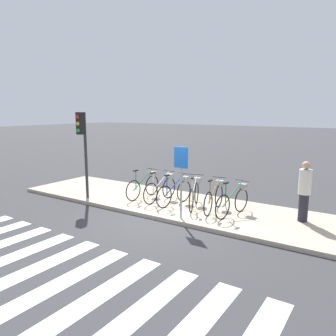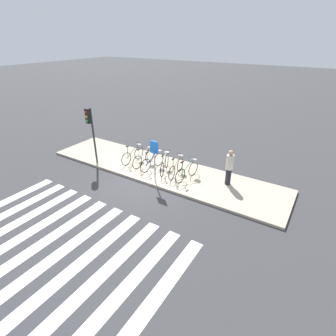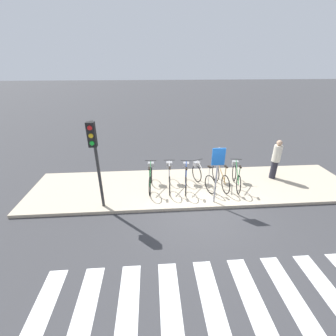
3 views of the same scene
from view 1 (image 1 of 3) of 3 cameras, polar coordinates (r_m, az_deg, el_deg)
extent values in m
plane|color=#38383A|center=(9.72, -1.39, -9.24)|extent=(120.00, 120.00, 0.00)
cube|color=#B7A88E|center=(10.94, 3.25, -6.72)|extent=(12.97, 3.08, 0.12)
torus|color=black|center=(11.33, -6.07, -3.94)|extent=(0.08, 0.73, 0.73)
torus|color=black|center=(12.07, -2.80, -3.03)|extent=(0.08, 0.73, 0.73)
cylinder|color=#267238|center=(11.63, -4.40, -2.06)|extent=(0.09, 1.03, 0.62)
cylinder|color=#267238|center=(11.35, -5.62, -2.19)|extent=(0.03, 0.03, 0.66)
cube|color=black|center=(11.29, -5.65, -0.45)|extent=(0.08, 0.20, 0.04)
cylinder|color=#262626|center=(11.94, -2.82, -0.13)|extent=(0.46, 0.05, 0.02)
cube|color=gray|center=(12.02, -2.66, -1.05)|extent=(0.25, 0.21, 0.18)
torus|color=black|center=(10.87, -3.06, -4.49)|extent=(0.08, 0.73, 0.73)
torus|color=black|center=(11.64, 0.16, -3.51)|extent=(0.08, 0.73, 0.73)
cylinder|color=silver|center=(11.18, -1.40, -2.51)|extent=(0.10, 1.03, 0.62)
cylinder|color=silver|center=(10.90, -2.60, -2.66)|extent=(0.03, 0.03, 0.66)
cube|color=black|center=(10.83, -2.61, -0.85)|extent=(0.08, 0.20, 0.04)
cylinder|color=#262626|center=(11.51, 0.16, -0.49)|extent=(0.46, 0.05, 0.02)
cube|color=gray|center=(11.59, 0.31, -1.45)|extent=(0.25, 0.22, 0.18)
torus|color=black|center=(10.47, -0.70, -5.05)|extent=(0.14, 0.73, 0.73)
torus|color=black|center=(11.21, 2.79, -4.05)|extent=(0.14, 0.73, 0.73)
cylinder|color=navy|center=(10.76, 1.11, -3.01)|extent=(0.18, 1.02, 0.62)
cylinder|color=navy|center=(10.49, -0.19, -3.16)|extent=(0.04, 0.04, 0.66)
cube|color=black|center=(10.41, -0.19, -1.28)|extent=(0.10, 0.21, 0.04)
cylinder|color=#262626|center=(11.07, 2.82, -0.92)|extent=(0.46, 0.09, 0.02)
cube|color=gray|center=(11.15, 2.97, -1.92)|extent=(0.27, 0.23, 0.18)
torus|color=black|center=(10.05, 4.08, -5.71)|extent=(0.28, 0.70, 0.73)
torus|color=black|center=(11.02, 4.99, -4.32)|extent=(0.28, 0.70, 0.73)
cylinder|color=beige|center=(10.46, 4.58, -3.42)|extent=(0.37, 0.98, 0.62)
cylinder|color=beige|center=(10.10, 4.24, -3.69)|extent=(0.04, 0.04, 0.66)
cube|color=black|center=(10.02, 4.27, -1.75)|extent=(0.13, 0.21, 0.04)
cylinder|color=#262626|center=(10.88, 5.04, -1.15)|extent=(0.44, 0.18, 0.02)
cube|color=gray|center=(10.97, 5.07, -2.15)|extent=(0.29, 0.27, 0.18)
torus|color=black|center=(9.76, 7.00, -6.24)|extent=(0.12, 0.73, 0.73)
torus|color=black|center=(10.68, 8.85, -4.86)|extent=(0.12, 0.73, 0.73)
cylinder|color=olive|center=(10.14, 8.01, -3.91)|extent=(0.15, 1.02, 0.62)
cylinder|color=olive|center=(9.80, 7.32, -4.18)|extent=(0.04, 0.04, 0.66)
cube|color=black|center=(9.72, 7.36, -2.17)|extent=(0.09, 0.21, 0.04)
cylinder|color=#262626|center=(10.54, 8.94, -1.59)|extent=(0.46, 0.08, 0.02)
cube|color=gray|center=(10.63, 9.00, -2.62)|extent=(0.26, 0.23, 0.18)
torus|color=black|center=(9.52, 9.49, -6.73)|extent=(0.16, 0.73, 0.73)
torus|color=black|center=(10.34, 12.64, -5.48)|extent=(0.16, 0.73, 0.73)
cylinder|color=#267238|center=(9.85, 11.19, -4.43)|extent=(0.21, 1.02, 0.62)
cylinder|color=#267238|center=(9.54, 10.01, -4.64)|extent=(0.04, 0.04, 0.66)
cube|color=black|center=(9.46, 10.08, -2.58)|extent=(0.10, 0.21, 0.04)
cylinder|color=#262626|center=(10.20, 12.78, -2.11)|extent=(0.46, 0.10, 0.02)
cube|color=gray|center=(10.28, 12.88, -3.18)|extent=(0.27, 0.24, 0.18)
cylinder|color=#23232D|center=(9.99, 22.48, -6.40)|extent=(0.26, 0.26, 0.79)
cylinder|color=beige|center=(9.82, 22.77, -2.24)|extent=(0.34, 0.34, 0.70)
sphere|color=tan|center=(9.74, 22.95, 0.43)|extent=(0.23, 0.23, 0.23)
cylinder|color=#2D2D2D|center=(11.81, -14.11, 2.05)|extent=(0.10, 0.10, 3.03)
cube|color=black|center=(11.60, -15.01, 7.52)|extent=(0.24, 0.20, 0.75)
sphere|color=red|center=(11.52, -15.43, 8.61)|extent=(0.14, 0.14, 0.14)
sphere|color=gold|center=(11.53, -15.38, 7.47)|extent=(0.14, 0.14, 0.14)
sphere|color=green|center=(11.54, -15.33, 6.33)|extent=(0.14, 0.14, 0.14)
cylinder|color=#99999E|center=(9.37, 2.29, -2.62)|extent=(0.06, 0.06, 2.08)
cube|color=#1959B2|center=(9.22, 2.26, 1.84)|extent=(0.44, 0.03, 0.60)
camera|label=2|loc=(3.75, 162.28, 49.64)|focal=28.00mm
camera|label=3|loc=(7.15, -49.07, 19.07)|focal=24.00mm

